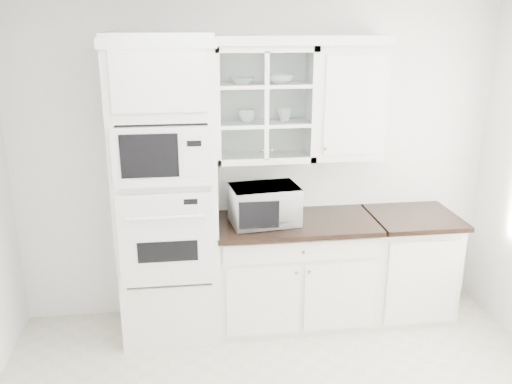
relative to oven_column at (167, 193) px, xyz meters
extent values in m
cube|color=white|center=(0.75, 0.32, 0.15)|extent=(4.00, 0.02, 2.70)
cube|color=white|center=(0.00, 0.01, 0.00)|extent=(0.76, 0.65, 2.40)
cube|color=white|center=(0.00, -0.33, -0.26)|extent=(0.70, 0.03, 0.72)
cube|color=black|center=(0.00, -0.35, -0.34)|extent=(0.44, 0.01, 0.16)
cube|color=white|center=(0.00, -0.33, 0.37)|extent=(0.70, 0.03, 0.43)
cube|color=black|center=(-0.09, -0.35, 0.39)|extent=(0.40, 0.01, 0.31)
cube|color=white|center=(1.03, 0.03, -0.76)|extent=(1.30, 0.60, 0.88)
cube|color=black|center=(1.03, 0.00, -0.30)|extent=(1.32, 0.67, 0.04)
cube|color=white|center=(2.03, 0.03, -0.76)|extent=(0.70, 0.60, 0.88)
cube|color=black|center=(2.03, 0.00, -0.30)|extent=(0.72, 0.67, 0.04)
cube|color=white|center=(0.78, 0.17, 0.65)|extent=(0.80, 0.33, 0.90)
cube|color=white|center=(0.78, 0.17, 0.50)|extent=(0.74, 0.29, 0.02)
cube|color=white|center=(0.78, 0.17, 0.80)|extent=(0.74, 0.29, 0.02)
cube|color=white|center=(1.46, 0.17, 0.65)|extent=(0.55, 0.33, 0.90)
cube|color=white|center=(0.68, 0.14, 1.14)|extent=(2.14, 0.38, 0.07)
imported|color=white|center=(0.76, 0.01, -0.13)|extent=(0.58, 0.50, 0.31)
imported|color=white|center=(0.61, 0.16, 0.83)|extent=(0.20, 0.20, 0.05)
imported|color=white|center=(0.90, 0.15, 0.84)|extent=(0.28, 0.28, 0.07)
imported|color=white|center=(0.65, 0.17, 0.56)|extent=(0.13, 0.13, 0.10)
imported|color=white|center=(0.95, 0.17, 0.56)|extent=(0.14, 0.14, 0.10)
camera|label=1|loc=(0.17, -4.04, 1.30)|focal=38.00mm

